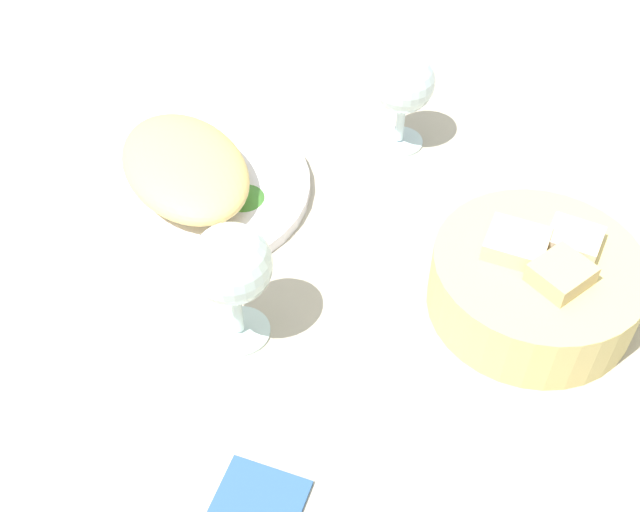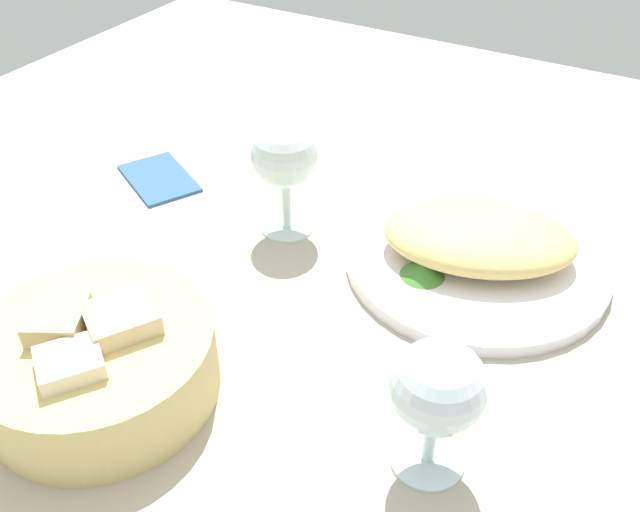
# 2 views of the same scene
# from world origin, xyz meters

# --- Properties ---
(ground_plane) EXTENTS (1.40, 1.40, 0.02)m
(ground_plane) POSITION_xyz_m (0.00, 0.00, -0.01)
(ground_plane) COLOR #B0A490
(plate) EXTENTS (0.27, 0.27, 0.01)m
(plate) POSITION_xyz_m (-0.14, -0.11, 0.01)
(plate) COLOR white
(plate) RESTS_ON ground_plane
(omelette) EXTENTS (0.23, 0.19, 0.04)m
(omelette) POSITION_xyz_m (-0.14, -0.11, 0.04)
(omelette) COLOR #DFBD6C
(omelette) RESTS_ON plate
(lettuce_garnish) EXTENTS (0.05, 0.05, 0.01)m
(lettuce_garnish) POSITION_xyz_m (-0.10, -0.05, 0.02)
(lettuce_garnish) COLOR #3F7F2E
(lettuce_garnish) RESTS_ON plate
(bread_basket) EXTENTS (0.20, 0.20, 0.08)m
(bread_basket) POSITION_xyz_m (0.08, 0.21, 0.04)
(bread_basket) COLOR #CFBB73
(bread_basket) RESTS_ON ground_plane
(wine_glass_near) EXTENTS (0.07, 0.07, 0.13)m
(wine_glass_near) POSITION_xyz_m (0.07, -0.07, 0.09)
(wine_glass_near) COLOR silver
(wine_glass_near) RESTS_ON ground_plane
(wine_glass_far) EXTENTS (0.07, 0.07, 0.12)m
(wine_glass_far) POSITION_xyz_m (-0.19, 0.14, 0.08)
(wine_glass_far) COLOR silver
(wine_glass_far) RESTS_ON ground_plane
(folded_napkin) EXTENTS (0.13, 0.11, 0.01)m
(folded_napkin) POSITION_xyz_m (0.27, -0.08, 0.00)
(folded_napkin) COLOR #2F578A
(folded_napkin) RESTS_ON ground_plane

